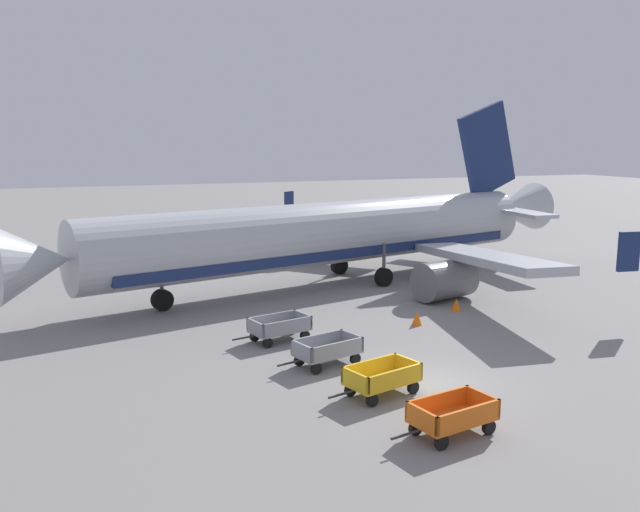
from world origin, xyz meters
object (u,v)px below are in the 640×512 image
(baggage_cart_second_in_row, at_px, (382,378))
(baggage_cart_third_in_row, at_px, (327,350))
(traffic_cone_near_plane, at_px, (417,318))
(traffic_cone_mid_apron, at_px, (456,305))
(airplane, at_px, (342,233))
(baggage_cart_fourth_in_row, at_px, (279,327))
(baggage_cart_nearest, at_px, (452,415))

(baggage_cart_second_in_row, height_order, baggage_cart_third_in_row, same)
(baggage_cart_third_in_row, relative_size, traffic_cone_near_plane, 5.49)
(traffic_cone_near_plane, relative_size, traffic_cone_mid_apron, 1.00)
(airplane, bearing_deg, baggage_cart_second_in_row, -109.08)
(traffic_cone_near_plane, bearing_deg, traffic_cone_mid_apron, 25.81)
(traffic_cone_near_plane, xyz_separation_m, traffic_cone_mid_apron, (3.17, 1.54, -0.00))
(baggage_cart_fourth_in_row, bearing_deg, traffic_cone_near_plane, -0.26)
(baggage_cart_nearest, relative_size, traffic_cone_near_plane, 5.50)
(baggage_cart_second_in_row, xyz_separation_m, baggage_cart_third_in_row, (-0.59, 3.50, 0.00))
(baggage_cart_fourth_in_row, relative_size, traffic_cone_mid_apron, 5.51)
(baggage_cart_third_in_row, bearing_deg, baggage_cart_second_in_row, -80.41)
(baggage_cart_nearest, bearing_deg, traffic_cone_mid_apron, 56.44)
(baggage_cart_fourth_in_row, bearing_deg, traffic_cone_mid_apron, 8.57)
(baggage_cart_nearest, bearing_deg, baggage_cart_second_in_row, 98.54)
(baggage_cart_fourth_in_row, bearing_deg, baggage_cart_third_in_row, -78.49)
(baggage_cart_third_in_row, height_order, traffic_cone_mid_apron, baggage_cart_third_in_row)
(baggage_cart_nearest, height_order, baggage_cart_fourth_in_row, same)
(baggage_cart_nearest, distance_m, baggage_cart_third_in_row, 7.14)
(baggage_cart_nearest, height_order, baggage_cart_third_in_row, same)
(airplane, bearing_deg, baggage_cart_third_in_row, -115.60)
(baggage_cart_second_in_row, height_order, baggage_cart_fourth_in_row, same)
(airplane, distance_m, baggage_cart_fourth_in_row, 12.49)
(baggage_cart_nearest, bearing_deg, baggage_cart_third_in_row, 99.06)
(airplane, xyz_separation_m, baggage_cart_nearest, (-5.36, -20.59, -2.45))
(baggage_cart_second_in_row, height_order, traffic_cone_near_plane, baggage_cart_second_in_row)
(airplane, xyz_separation_m, traffic_cone_mid_apron, (2.74, -8.37, -2.72))
(baggage_cart_nearest, distance_m, traffic_cone_mid_apron, 14.67)
(traffic_cone_near_plane, bearing_deg, baggage_cart_fourth_in_row, 179.74)
(baggage_cart_fourth_in_row, height_order, traffic_cone_mid_apron, baggage_cart_fourth_in_row)
(baggage_cart_fourth_in_row, xyz_separation_m, traffic_cone_near_plane, (6.80, -0.03, -0.27))
(baggage_cart_second_in_row, xyz_separation_m, baggage_cart_fourth_in_row, (-1.34, 7.17, 0.00))
(airplane, relative_size, baggage_cart_third_in_row, 10.29)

